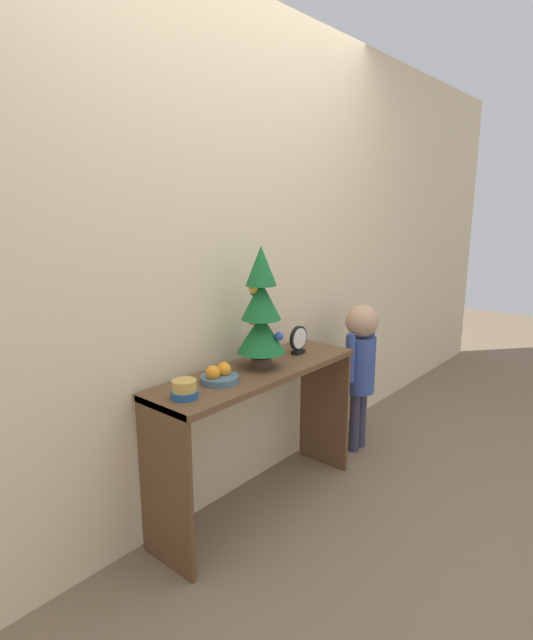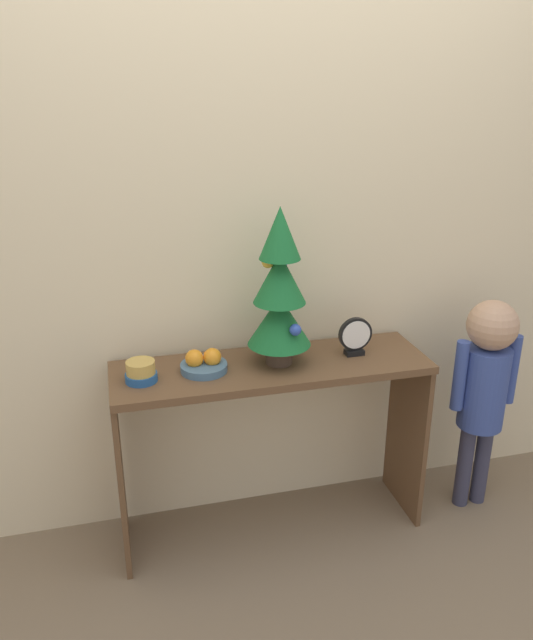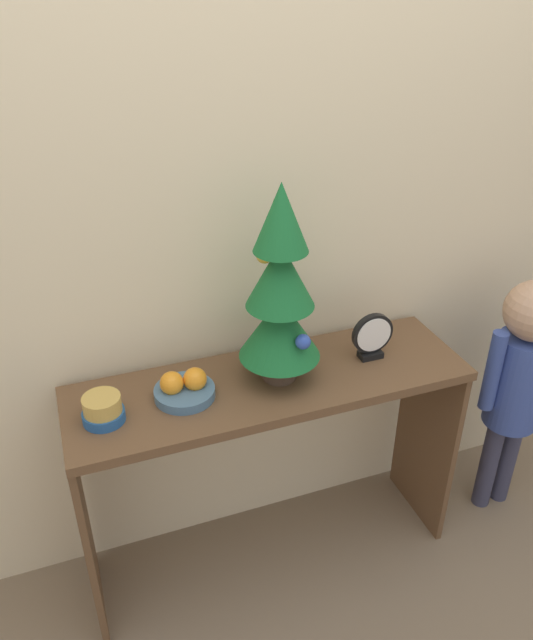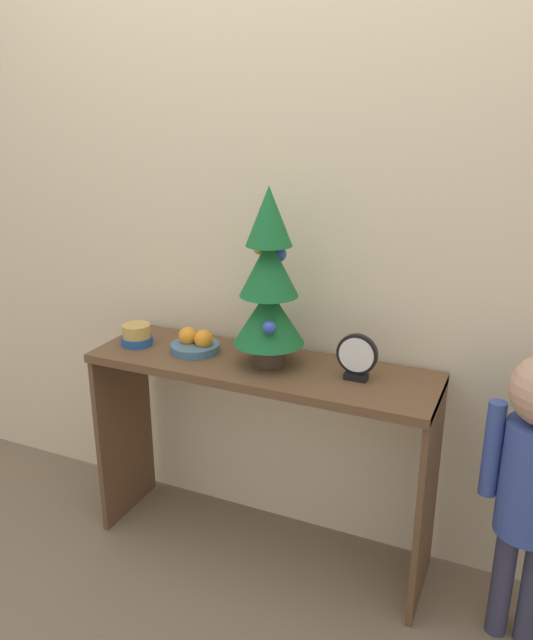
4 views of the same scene
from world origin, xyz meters
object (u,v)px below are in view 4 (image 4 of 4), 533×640
(fruit_bowl, at_px, (195,343))
(desk_clock, at_px, (357,357))
(singing_bowl, at_px, (137,335))
(mini_tree, at_px, (269,283))

(fruit_bowl, height_order, desk_clock, desk_clock)
(singing_bowl, relative_size, desk_clock, 0.75)
(singing_bowl, xyz_separation_m, desk_clock, (0.81, 0.02, 0.04))
(mini_tree, height_order, fruit_bowl, mini_tree)
(singing_bowl, height_order, desk_clock, desk_clock)
(mini_tree, relative_size, singing_bowl, 5.21)
(fruit_bowl, relative_size, desk_clock, 1.13)
(mini_tree, xyz_separation_m, singing_bowl, (-0.51, -0.03, -0.25))
(singing_bowl, bearing_deg, fruit_bowl, 7.27)
(fruit_bowl, bearing_deg, desk_clock, -0.43)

